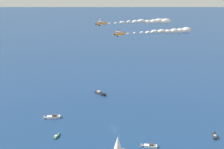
{
  "coord_description": "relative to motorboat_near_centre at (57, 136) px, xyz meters",
  "views": [
    {
      "loc": [
        -153.74,
        -38.25,
        87.09
      ],
      "look_at": [
        -0.81,
        1.25,
        35.04
      ],
      "focal_mm": 45.56,
      "sensor_mm": 36.0,
      "label": 1
    }
  ],
  "objects": [
    {
      "name": "motorboat_far_port",
      "position": [
        21.09,
        13.91,
        0.37
      ],
      "size": [
        6.63,
        11.15,
        3.16
      ],
      "color": "white",
      "rests_on": "ground_plane"
    },
    {
      "name": "sailboat_offshore",
      "position": [
        -5.03,
        -38.03,
        3.91
      ],
      "size": [
        5.49,
        7.62,
        9.62
      ],
      "color": "white",
      "rests_on": "ground_plane"
    },
    {
      "name": "smoke_trail_wingman",
      "position": [
        40.03,
        -49.11,
        63.17
      ],
      "size": [
        24.16,
        35.72,
        4.04
      ],
      "color": "silver"
    },
    {
      "name": "ground_plane",
      "position": [
        19.2,
        -30.0,
        -0.48
      ],
      "size": [
        2000.0,
        2000.0,
        0.0
      ],
      "primitive_type": "plane",
      "color": "navy"
    },
    {
      "name": "motorboat_far_stbd",
      "position": [
        69.32,
        -6.12,
        0.36
      ],
      "size": [
        7.72,
        10.65,
        3.1
      ],
      "color": "black",
      "rests_on": "ground_plane"
    },
    {
      "name": "motorboat_near_centre",
      "position": [
        0.0,
        0.0,
        0.0
      ],
      "size": [
        6.24,
        2.0,
        1.78
      ],
      "color": "#33704C",
      "rests_on": "ground_plane"
    },
    {
      "name": "biplane_lead",
      "position": [
        12.94,
        -33.69,
        59.68
      ],
      "size": [
        6.87,
        6.94,
        3.63
      ],
      "color": "orange"
    },
    {
      "name": "motorboat_trailing",
      "position": [
        23.43,
        -89.94,
        0.09
      ],
      "size": [
        7.31,
        2.0,
        2.11
      ],
      "color": "black",
      "rests_on": "ground_plane"
    },
    {
      "name": "smoke_trail_lead",
      "position": [
        30.93,
        -61.98,
        59.35
      ],
      "size": [
        24.17,
        35.55,
        4.27
      ],
      "color": "silver"
    },
    {
      "name": "wingwalker_wingman",
      "position": [
        22.11,
        -20.68,
        65.67
      ],
      "size": [
        0.83,
        0.58,
        1.78
      ],
      "color": "white"
    },
    {
      "name": "motorboat_ahead",
      "position": [
        2.65,
        -53.47,
        0.22
      ],
      "size": [
        3.17,
        9.11,
        2.59
      ],
      "color": "white",
      "rests_on": "ground_plane"
    },
    {
      "name": "biplane_wingman",
      "position": [
        21.95,
        -20.79,
        63.49
      ],
      "size": [
        6.87,
        6.94,
        3.63
      ],
      "color": "orange"
    },
    {
      "name": "wingwalker_lead",
      "position": [
        13.1,
        -33.57,
        61.82
      ],
      "size": [
        1.31,
        0.89,
        1.53
      ],
      "color": "#1E4CB2"
    }
  ]
}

